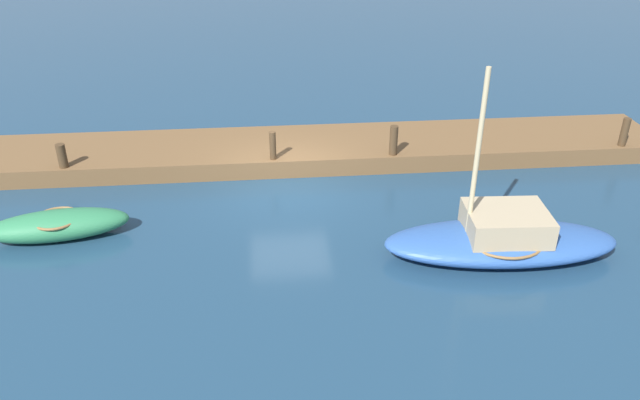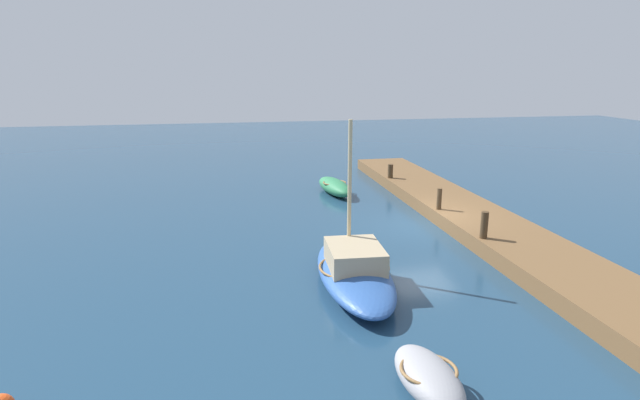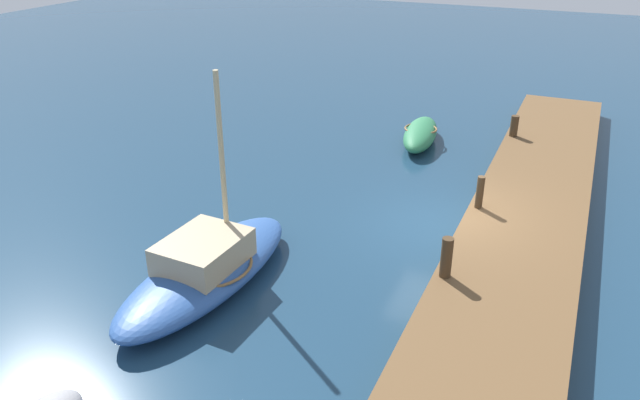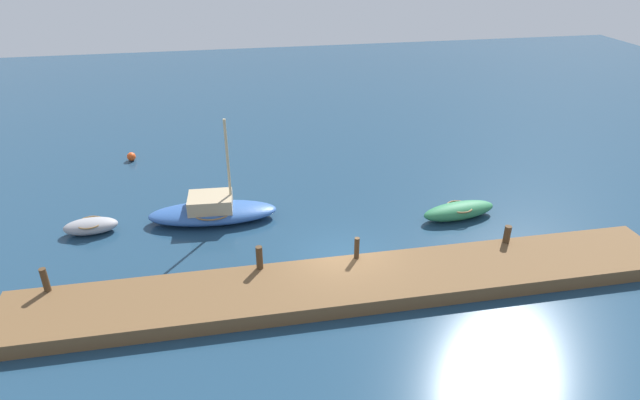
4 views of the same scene
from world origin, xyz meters
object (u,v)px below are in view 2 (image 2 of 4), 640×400
Objects in this scene: dinghy_grey at (428,377)px; mooring_post_mid_east at (439,199)px; rowboat_green at (335,186)px; mooring_post_east at (390,171)px; mooring_post_mid_west at (484,225)px; sailboat_blue at (354,270)px.

dinghy_grey is 11.86m from mooring_post_mid_east.
rowboat_green is at bearing 29.27° from mooring_post_mid_east.
rowboat_green is 3.28m from mooring_post_east.
mooring_post_mid_west is (-9.42, -3.18, 0.66)m from rowboat_green.
dinghy_grey is 5.29m from sailboat_blue.
mooring_post_mid_west is at bearing 180.00° from mooring_post_east.
dinghy_grey is at bearing 163.91° from mooring_post_east.
mooring_post_mid_east is 1.22× the size of mooring_post_east.
dinghy_grey is 0.40× the size of sailboat_blue.
mooring_post_mid_east is at bearing 180.00° from mooring_post_east.
sailboat_blue is 7.47m from mooring_post_mid_east.
mooring_post_east is (11.77, -5.06, 0.44)m from sailboat_blue.
rowboat_green is 3.92× the size of mooring_post_mid_west.
sailboat_blue is 12.81m from mooring_post_east.
mooring_post_east is (10.04, 0.00, -0.10)m from mooring_post_mid_west.
rowboat_green is 9.96m from mooring_post_mid_west.
mooring_post_east is at bearing -19.44° from dinghy_grey.
rowboat_green is 6.53m from mooring_post_mid_east.
mooring_post_east reaches higher than dinghy_grey.
sailboat_blue reaches higher than rowboat_green.
mooring_post_mid_east is 6.29m from mooring_post_east.
sailboat_blue reaches higher than mooring_post_east.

